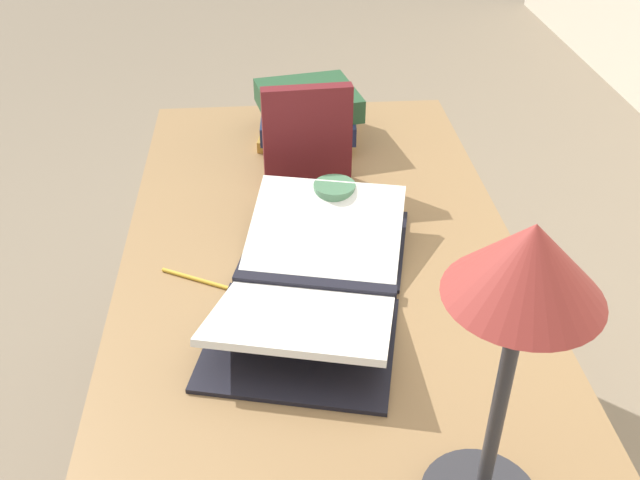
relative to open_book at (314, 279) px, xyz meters
name	(u,v)px	position (x,y,z in m)	size (l,w,h in m)	color
reading_desk	(322,298)	(-0.10, 0.02, -0.12)	(1.40, 0.75, 0.74)	#937047
open_book	(314,279)	(0.00, 0.00, 0.00)	(0.60, 0.42, 0.08)	black
book_stack_tall	(308,114)	(-0.59, 0.03, 0.04)	(0.24, 0.26, 0.13)	#BC8933
book_standing_upright	(307,136)	(-0.38, 0.01, 0.09)	(0.04, 0.19, 0.22)	maroon
reading_lamp	(520,307)	(0.45, 0.18, 0.30)	(0.16, 0.16, 0.42)	#2D2D33
coffee_mug	(335,202)	(-0.22, 0.06, 0.02)	(0.08, 0.11, 0.08)	#4C7F5B
pencil	(204,281)	(-0.04, -0.19, -0.02)	(0.09, 0.16, 0.01)	gold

